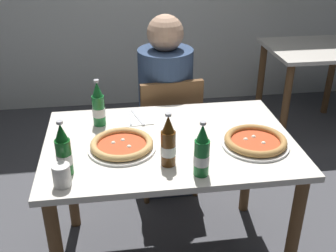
{
  "coord_description": "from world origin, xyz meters",
  "views": [
    {
      "loc": [
        -0.25,
        -1.7,
        1.72
      ],
      "look_at": [
        0.0,
        0.05,
        0.8
      ],
      "focal_mm": 43.63,
      "sensor_mm": 36.0,
      "label": 1
    }
  ],
  "objects_px": {
    "dining_table_main": "(169,160)",
    "diner_seated": "(166,112)",
    "beer_bottle_right": "(64,152)",
    "pizza_marinara_far": "(255,142)",
    "chair_behind_table": "(168,129)",
    "beer_bottle_extra": "(202,153)",
    "napkin_with_cutlery": "(134,118)",
    "pizza_margherita_near": "(122,145)",
    "beer_bottle_left": "(168,144)",
    "paper_cup": "(62,175)",
    "beer_bottle_center": "(98,106)",
    "dining_table_background": "(314,66)"
  },
  "relations": [
    {
      "from": "chair_behind_table",
      "to": "pizza_marinara_far",
      "type": "xyz_separation_m",
      "value": [
        0.32,
        -0.72,
        0.29
      ]
    },
    {
      "from": "beer_bottle_right",
      "to": "pizza_marinara_far",
      "type": "bearing_deg",
      "value": 7.6
    },
    {
      "from": "paper_cup",
      "to": "beer_bottle_right",
      "type": "bearing_deg",
      "value": 85.61
    },
    {
      "from": "dining_table_main",
      "to": "beer_bottle_left",
      "type": "relative_size",
      "value": 4.86
    },
    {
      "from": "beer_bottle_center",
      "to": "dining_table_main",
      "type": "bearing_deg",
      "value": -32.45
    },
    {
      "from": "dining_table_main",
      "to": "napkin_with_cutlery",
      "type": "xyz_separation_m",
      "value": [
        -0.15,
        0.25,
        0.12
      ]
    },
    {
      "from": "dining_table_background",
      "to": "beer_bottle_center",
      "type": "bearing_deg",
      "value": -146.68
    },
    {
      "from": "diner_seated",
      "to": "beer_bottle_extra",
      "type": "distance_m",
      "value": 1.01
    },
    {
      "from": "napkin_with_cutlery",
      "to": "beer_bottle_right",
      "type": "bearing_deg",
      "value": -123.53
    },
    {
      "from": "beer_bottle_left",
      "to": "pizza_marinara_far",
      "type": "bearing_deg",
      "value": 13.75
    },
    {
      "from": "beer_bottle_center",
      "to": "napkin_with_cutlery",
      "type": "height_order",
      "value": "beer_bottle_center"
    },
    {
      "from": "beer_bottle_center",
      "to": "beer_bottle_extra",
      "type": "xyz_separation_m",
      "value": [
        0.42,
        -0.52,
        0.0
      ]
    },
    {
      "from": "beer_bottle_right",
      "to": "napkin_with_cutlery",
      "type": "distance_m",
      "value": 0.58
    },
    {
      "from": "beer_bottle_right",
      "to": "dining_table_background",
      "type": "bearing_deg",
      "value": 40.03
    },
    {
      "from": "pizza_marinara_far",
      "to": "napkin_with_cutlery",
      "type": "bearing_deg",
      "value": 146.48
    },
    {
      "from": "beer_bottle_right",
      "to": "beer_bottle_extra",
      "type": "bearing_deg",
      "value": -8.55
    },
    {
      "from": "chair_behind_table",
      "to": "beer_bottle_left",
      "type": "xyz_separation_m",
      "value": [
        -0.11,
        -0.82,
        0.37
      ]
    },
    {
      "from": "beer_bottle_extra",
      "to": "dining_table_main",
      "type": "bearing_deg",
      "value": 106.16
    },
    {
      "from": "pizza_margherita_near",
      "to": "beer_bottle_center",
      "type": "height_order",
      "value": "beer_bottle_center"
    },
    {
      "from": "dining_table_main",
      "to": "beer_bottle_center",
      "type": "height_order",
      "value": "beer_bottle_center"
    },
    {
      "from": "beer_bottle_extra",
      "to": "pizza_marinara_far",
      "type": "bearing_deg",
      "value": 33.3
    },
    {
      "from": "dining_table_main",
      "to": "diner_seated",
      "type": "distance_m",
      "value": 0.67
    },
    {
      "from": "pizza_margherita_near",
      "to": "paper_cup",
      "type": "distance_m",
      "value": 0.36
    },
    {
      "from": "beer_bottle_center",
      "to": "paper_cup",
      "type": "xyz_separation_m",
      "value": [
        -0.14,
        -0.52,
        -0.06
      ]
    },
    {
      "from": "chair_behind_table",
      "to": "beer_bottle_center",
      "type": "distance_m",
      "value": 0.68
    },
    {
      "from": "chair_behind_table",
      "to": "pizza_marinara_far",
      "type": "height_order",
      "value": "chair_behind_table"
    },
    {
      "from": "dining_table_background",
      "to": "beer_bottle_extra",
      "type": "relative_size",
      "value": 3.24
    },
    {
      "from": "chair_behind_table",
      "to": "beer_bottle_extra",
      "type": "relative_size",
      "value": 3.44
    },
    {
      "from": "dining_table_background",
      "to": "beer_bottle_center",
      "type": "relative_size",
      "value": 3.24
    },
    {
      "from": "pizza_marinara_far",
      "to": "beer_bottle_extra",
      "type": "distance_m",
      "value": 0.37
    },
    {
      "from": "pizza_marinara_far",
      "to": "napkin_with_cutlery",
      "type": "distance_m",
      "value": 0.66
    },
    {
      "from": "paper_cup",
      "to": "napkin_with_cutlery",
      "type": "bearing_deg",
      "value": 60.15
    },
    {
      "from": "napkin_with_cutlery",
      "to": "paper_cup",
      "type": "height_order",
      "value": "paper_cup"
    },
    {
      "from": "pizza_margherita_near",
      "to": "beer_bottle_left",
      "type": "distance_m",
      "value": 0.26
    },
    {
      "from": "diner_seated",
      "to": "paper_cup",
      "type": "bearing_deg",
      "value": -119.45
    },
    {
      "from": "dining_table_main",
      "to": "pizza_margherita_near",
      "type": "distance_m",
      "value": 0.27
    },
    {
      "from": "dining_table_main",
      "to": "beer_bottle_right",
      "type": "relative_size",
      "value": 4.86
    },
    {
      "from": "pizza_marinara_far",
      "to": "diner_seated",
      "type": "bearing_deg",
      "value": 112.83
    },
    {
      "from": "dining_table_main",
      "to": "chair_behind_table",
      "type": "distance_m",
      "value": 0.63
    },
    {
      "from": "dining_table_background",
      "to": "beer_bottle_right",
      "type": "bearing_deg",
      "value": -139.97
    },
    {
      "from": "chair_behind_table",
      "to": "dining_table_background",
      "type": "bearing_deg",
      "value": -156.43
    },
    {
      "from": "pizza_marinara_far",
      "to": "paper_cup",
      "type": "distance_m",
      "value": 0.89
    },
    {
      "from": "paper_cup",
      "to": "dining_table_main",
      "type": "bearing_deg",
      "value": 32.91
    },
    {
      "from": "dining_table_main",
      "to": "napkin_with_cutlery",
      "type": "relative_size",
      "value": 6.07
    },
    {
      "from": "beer_bottle_extra",
      "to": "napkin_with_cutlery",
      "type": "bearing_deg",
      "value": 113.43
    },
    {
      "from": "beer_bottle_right",
      "to": "pizza_margherita_near",
      "type": "bearing_deg",
      "value": 35.06
    },
    {
      "from": "dining_table_background",
      "to": "paper_cup",
      "type": "bearing_deg",
      "value": -138.59
    },
    {
      "from": "dining_table_main",
      "to": "napkin_with_cutlery",
      "type": "bearing_deg",
      "value": 121.28
    },
    {
      "from": "diner_seated",
      "to": "beer_bottle_right",
      "type": "bearing_deg",
      "value": -121.46
    },
    {
      "from": "chair_behind_table",
      "to": "beer_bottle_center",
      "type": "height_order",
      "value": "beer_bottle_center"
    }
  ]
}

